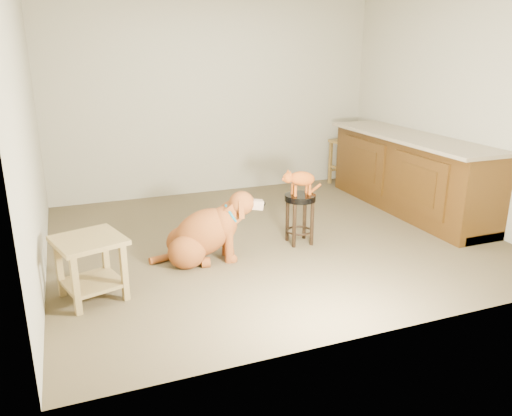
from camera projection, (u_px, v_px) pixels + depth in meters
name	position (u px, v px, depth m)	size (l,w,h in m)	color
floor	(273.00, 238.00, 5.33)	(4.50, 4.00, 0.01)	brown
room_shell	(274.00, 76.00, 4.82)	(4.54, 4.04, 2.62)	#A8A287
cabinet_run	(409.00, 176.00, 6.13)	(0.70, 2.56, 0.94)	#482B0C
padded_stool	(300.00, 209.00, 5.09)	(0.32, 0.32, 0.52)	black
wood_stool	(344.00, 162.00, 7.35)	(0.42, 0.42, 0.66)	brown
side_table	(90.00, 259.00, 3.95)	(0.62, 0.62, 0.52)	olive
golden_retriever	(204.00, 234.00, 4.69)	(1.10, 0.60, 0.71)	brown
tabby_kitten	(300.00, 179.00, 5.00)	(0.48, 0.16, 0.30)	#9B410F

